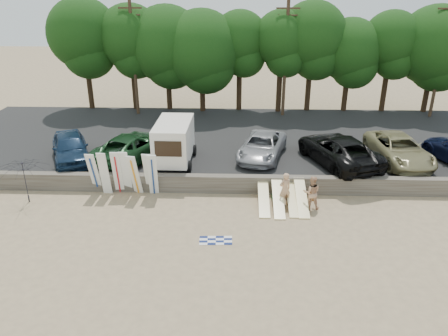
{
  "coord_description": "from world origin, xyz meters",
  "views": [
    {
      "loc": [
        -1.63,
        -18.98,
        10.97
      ],
      "look_at": [
        -2.39,
        3.0,
        1.46
      ],
      "focal_mm": 35.0,
      "sensor_mm": 36.0,
      "label": 1
    }
  ],
  "objects_px": {
    "car_2": "(262,146)",
    "car_3": "(338,150)",
    "box_trailer": "(174,140)",
    "car_0": "(70,147)",
    "beachgoer_b": "(312,193)",
    "beach_umbrella": "(25,182)",
    "car_1": "(133,146)",
    "beachgoer_a": "(285,189)",
    "cooler": "(276,196)",
    "car_4": "(399,149)"
  },
  "relations": [
    {
      "from": "car_2",
      "to": "car_3",
      "type": "distance_m",
      "value": 4.62
    },
    {
      "from": "box_trailer",
      "to": "car_2",
      "type": "height_order",
      "value": "box_trailer"
    },
    {
      "from": "car_0",
      "to": "beachgoer_b",
      "type": "distance_m",
      "value": 14.73
    },
    {
      "from": "box_trailer",
      "to": "beach_umbrella",
      "type": "distance_m",
      "value": 8.48
    },
    {
      "from": "car_1",
      "to": "car_2",
      "type": "height_order",
      "value": "car_1"
    },
    {
      "from": "car_2",
      "to": "beachgoer_a",
      "type": "bearing_deg",
      "value": -63.77
    },
    {
      "from": "car_2",
      "to": "beachgoer_a",
      "type": "xyz_separation_m",
      "value": [
        0.99,
        -4.95,
        -0.52
      ]
    },
    {
      "from": "box_trailer",
      "to": "car_2",
      "type": "xyz_separation_m",
      "value": [
        5.34,
        1.1,
        -0.71
      ]
    },
    {
      "from": "beachgoer_b",
      "to": "cooler",
      "type": "xyz_separation_m",
      "value": [
        -1.74,
        1.01,
        -0.74
      ]
    },
    {
      "from": "beach_umbrella",
      "to": "car_1",
      "type": "bearing_deg",
      "value": 45.02
    },
    {
      "from": "car_2",
      "to": "beachgoer_b",
      "type": "relative_size",
      "value": 2.87
    },
    {
      "from": "car_2",
      "to": "cooler",
      "type": "distance_m",
      "value": 4.54
    },
    {
      "from": "beachgoer_a",
      "to": "beach_umbrella",
      "type": "xyz_separation_m",
      "value": [
        -13.68,
        -0.27,
        0.3
      ]
    },
    {
      "from": "car_1",
      "to": "car_0",
      "type": "bearing_deg",
      "value": 29.29
    },
    {
      "from": "cooler",
      "to": "beach_umbrella",
      "type": "bearing_deg",
      "value": -163.03
    },
    {
      "from": "car_1",
      "to": "beachgoer_b",
      "type": "distance_m",
      "value": 11.41
    },
    {
      "from": "car_0",
      "to": "beachgoer_a",
      "type": "relative_size",
      "value": 2.8
    },
    {
      "from": "car_0",
      "to": "beachgoer_b",
      "type": "relative_size",
      "value": 2.79
    },
    {
      "from": "cooler",
      "to": "beach_umbrella",
      "type": "relative_size",
      "value": 0.14
    },
    {
      "from": "car_1",
      "to": "beachgoer_a",
      "type": "distance_m",
      "value": 10.04
    },
    {
      "from": "car_3",
      "to": "beach_umbrella",
      "type": "bearing_deg",
      "value": -5.53
    },
    {
      "from": "car_3",
      "to": "car_1",
      "type": "bearing_deg",
      "value": -21.24
    },
    {
      "from": "car_0",
      "to": "car_3",
      "type": "bearing_deg",
      "value": -23.58
    },
    {
      "from": "car_2",
      "to": "beach_umbrella",
      "type": "bearing_deg",
      "value": -142.71
    },
    {
      "from": "car_2",
      "to": "car_4",
      "type": "bearing_deg",
      "value": 11.7
    },
    {
      "from": "car_4",
      "to": "cooler",
      "type": "height_order",
      "value": "car_4"
    },
    {
      "from": "box_trailer",
      "to": "car_3",
      "type": "relative_size",
      "value": 0.64
    },
    {
      "from": "beachgoer_a",
      "to": "car_3",
      "type": "bearing_deg",
      "value": -155.97
    },
    {
      "from": "car_1",
      "to": "beachgoer_b",
      "type": "height_order",
      "value": "car_1"
    },
    {
      "from": "car_4",
      "to": "beachgoer_b",
      "type": "distance_m",
      "value": 7.72
    },
    {
      "from": "car_1",
      "to": "beachgoer_a",
      "type": "relative_size",
      "value": 3.25
    },
    {
      "from": "car_0",
      "to": "beachgoer_a",
      "type": "xyz_separation_m",
      "value": [
        12.72,
        -3.96,
        -0.66
      ]
    },
    {
      "from": "car_1",
      "to": "beachgoer_b",
      "type": "relative_size",
      "value": 3.24
    },
    {
      "from": "car_0",
      "to": "car_4",
      "type": "distance_m",
      "value": 20.02
    },
    {
      "from": "car_0",
      "to": "beachgoer_b",
      "type": "xyz_separation_m",
      "value": [
        14.06,
        -4.34,
        -0.66
      ]
    },
    {
      "from": "car_1",
      "to": "beachgoer_b",
      "type": "bearing_deg",
      "value": 177.35
    },
    {
      "from": "beach_umbrella",
      "to": "car_3",
      "type": "bearing_deg",
      "value": 14.19
    },
    {
      "from": "box_trailer",
      "to": "beach_umbrella",
      "type": "bearing_deg",
      "value": -149.85
    },
    {
      "from": "car_1",
      "to": "beach_umbrella",
      "type": "xyz_separation_m",
      "value": [
        -4.68,
        -4.69,
        -0.32
      ]
    },
    {
      "from": "beachgoer_b",
      "to": "car_3",
      "type": "bearing_deg",
      "value": -113.37
    },
    {
      "from": "beachgoer_b",
      "to": "beach_umbrella",
      "type": "relative_size",
      "value": 0.68
    },
    {
      "from": "car_3",
      "to": "cooler",
      "type": "bearing_deg",
      "value": 21.51
    },
    {
      "from": "box_trailer",
      "to": "car_4",
      "type": "relative_size",
      "value": 0.71
    },
    {
      "from": "beachgoer_a",
      "to": "cooler",
      "type": "distance_m",
      "value": 1.05
    },
    {
      "from": "cooler",
      "to": "beachgoer_a",
      "type": "bearing_deg",
      "value": -44.7
    },
    {
      "from": "box_trailer",
      "to": "car_1",
      "type": "distance_m",
      "value": 2.79
    },
    {
      "from": "beachgoer_b",
      "to": "car_4",
      "type": "bearing_deg",
      "value": -137.82
    },
    {
      "from": "car_1",
      "to": "cooler",
      "type": "bearing_deg",
      "value": 178.49
    },
    {
      "from": "box_trailer",
      "to": "car_2",
      "type": "relative_size",
      "value": 0.79
    },
    {
      "from": "box_trailer",
      "to": "beachgoer_a",
      "type": "xyz_separation_m",
      "value": [
        6.33,
        -3.86,
        -1.23
      ]
    }
  ]
}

